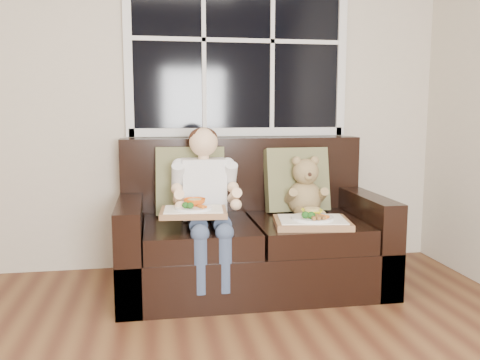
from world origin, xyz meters
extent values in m
cube|color=beige|center=(0.00, 2.50, 1.35)|extent=(4.50, 0.02, 2.70)
cube|color=black|center=(0.73, 2.48, 1.65)|extent=(1.50, 0.02, 1.25)
cube|color=silver|center=(0.73, 2.47, 0.99)|extent=(1.58, 0.04, 0.06)
cube|color=silver|center=(-0.05, 2.47, 1.65)|extent=(0.06, 0.04, 1.37)
cube|color=silver|center=(1.51, 2.47, 1.65)|extent=(0.06, 0.04, 1.37)
cube|color=silver|center=(0.73, 2.47, 1.65)|extent=(1.50, 0.03, 0.03)
cube|color=black|center=(0.73, 1.95, 0.15)|extent=(1.70, 0.90, 0.30)
cube|color=black|center=(-0.04, 1.95, 0.30)|extent=(0.15, 0.90, 0.60)
cube|color=black|center=(1.51, 1.95, 0.30)|extent=(0.15, 0.90, 0.60)
cube|color=black|center=(0.73, 2.33, 0.63)|extent=(1.70, 0.18, 0.66)
cube|color=black|center=(0.38, 1.87, 0.38)|extent=(0.68, 0.72, 0.15)
cube|color=black|center=(1.08, 1.87, 0.38)|extent=(0.68, 0.72, 0.15)
cube|color=olive|center=(0.35, 2.17, 0.68)|extent=(0.47, 0.24, 0.47)
cube|color=olive|center=(1.09, 2.17, 0.67)|extent=(0.45, 0.22, 0.45)
cube|color=white|center=(0.43, 2.00, 0.65)|extent=(0.28, 0.17, 0.39)
sphere|color=beige|center=(0.43, 1.99, 0.95)|extent=(0.18, 0.18, 0.18)
ellipsoid|color=#361C11|center=(0.43, 2.00, 0.98)|extent=(0.18, 0.18, 0.13)
cylinder|color=#34425C|center=(0.36, 1.79, 0.50)|extent=(0.11, 0.34, 0.11)
cylinder|color=#34425C|center=(0.50, 1.79, 0.50)|extent=(0.11, 0.34, 0.11)
cylinder|color=#34425C|center=(0.36, 1.54, 0.29)|extent=(0.09, 0.09, 0.32)
cylinder|color=#34425C|center=(0.50, 1.54, 0.29)|extent=(0.09, 0.09, 0.32)
cylinder|color=beige|center=(0.26, 1.87, 0.70)|extent=(0.07, 0.34, 0.27)
cylinder|color=beige|center=(0.59, 1.87, 0.70)|extent=(0.07, 0.34, 0.27)
ellipsoid|color=#9B8052|center=(1.12, 2.05, 0.56)|extent=(0.24, 0.20, 0.25)
sphere|color=#9B8052|center=(1.12, 2.03, 0.74)|extent=(0.18, 0.18, 0.18)
sphere|color=#9B8052|center=(1.06, 2.04, 0.82)|extent=(0.06, 0.06, 0.06)
sphere|color=#9B8052|center=(1.18, 2.04, 0.82)|extent=(0.06, 0.06, 0.06)
sphere|color=#9B8052|center=(1.12, 1.97, 0.73)|extent=(0.07, 0.07, 0.07)
sphere|color=#301D15|center=(1.12, 1.94, 0.74)|extent=(0.03, 0.03, 0.03)
cylinder|color=#9B8052|center=(1.06, 1.92, 0.48)|extent=(0.07, 0.14, 0.07)
cylinder|color=#9B8052|center=(1.17, 1.92, 0.48)|extent=(0.07, 0.14, 0.07)
cube|color=#926041|center=(0.34, 1.70, 0.56)|extent=(0.41, 0.32, 0.03)
cube|color=white|center=(0.34, 1.70, 0.58)|extent=(0.36, 0.27, 0.01)
cylinder|color=white|center=(0.34, 1.69, 0.59)|extent=(0.22, 0.22, 0.01)
imported|color=orange|center=(0.35, 1.73, 0.62)|extent=(0.14, 0.14, 0.04)
cylinder|color=tan|center=(0.35, 1.73, 0.62)|extent=(0.08, 0.08, 0.02)
ellipsoid|color=#2A5E1D|center=(0.29, 1.66, 0.61)|extent=(0.04, 0.04, 0.04)
ellipsoid|color=#2A5E1D|center=(0.31, 1.64, 0.61)|extent=(0.04, 0.04, 0.04)
cylinder|color=orange|center=(0.38, 1.65, 0.60)|extent=(0.04, 0.06, 0.01)
cube|color=#926041|center=(1.06, 1.71, 0.47)|extent=(0.50, 0.41, 0.04)
cube|color=white|center=(1.06, 1.71, 0.49)|extent=(0.44, 0.35, 0.01)
cylinder|color=white|center=(1.06, 1.70, 0.50)|extent=(0.26, 0.26, 0.02)
imported|color=#FCFF21|center=(1.07, 1.75, 0.53)|extent=(0.15, 0.15, 0.03)
cylinder|color=tan|center=(1.07, 1.75, 0.53)|extent=(0.10, 0.10, 0.02)
ellipsoid|color=#2A5E1D|center=(1.00, 1.66, 0.53)|extent=(0.05, 0.05, 0.04)
ellipsoid|color=#2A5E1D|center=(1.04, 1.64, 0.53)|extent=(0.05, 0.05, 0.04)
cylinder|color=orange|center=(1.11, 1.65, 0.52)|extent=(0.05, 0.07, 0.02)
cylinder|color=#996232|center=(1.06, 1.63, 0.52)|extent=(0.03, 0.09, 0.02)
camera|label=1|loc=(0.11, -1.22, 1.16)|focal=38.00mm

